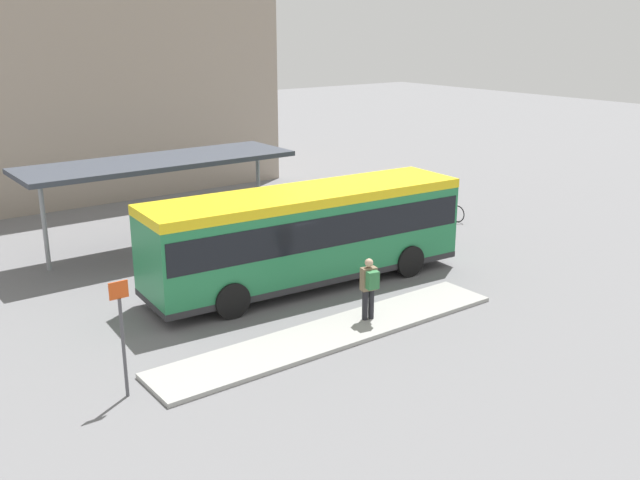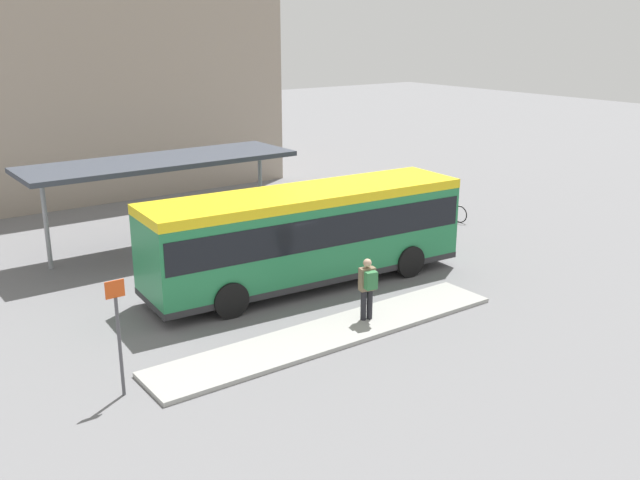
{
  "view_description": "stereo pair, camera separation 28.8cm",
  "coord_description": "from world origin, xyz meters",
  "px_view_note": "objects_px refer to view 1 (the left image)",
  "views": [
    {
      "loc": [
        -12.76,
        -17.84,
        8.21
      ],
      "look_at": [
        0.53,
        0.0,
        1.41
      ],
      "focal_mm": 40.0,
      "sensor_mm": 36.0,
      "label": 1
    },
    {
      "loc": [
        -12.53,
        -18.01,
        8.21
      ],
      "look_at": [
        0.53,
        0.0,
        1.41
      ],
      "focal_mm": 40.0,
      "sensor_mm": 36.0,
      "label": 2
    }
  ],
  "objects_px": {
    "bicycle_white": "(448,211)",
    "platform_sign": "(122,334)",
    "bicycle_orange": "(435,208)",
    "potted_planter_far_side": "(224,241)",
    "potted_planter_near_shelter": "(289,226)",
    "bicycle_yellow": "(426,205)",
    "pedestrian_waiting": "(369,285)",
    "city_bus": "(307,230)"
  },
  "relations": [
    {
      "from": "bicycle_yellow",
      "to": "potted_planter_far_side",
      "type": "bearing_deg",
      "value": 99.99
    },
    {
      "from": "bicycle_white",
      "to": "potted_planter_far_side",
      "type": "height_order",
      "value": "potted_planter_far_side"
    },
    {
      "from": "city_bus",
      "to": "bicycle_white",
      "type": "xyz_separation_m",
      "value": [
        9.53,
        2.82,
        -1.46
      ]
    },
    {
      "from": "bicycle_orange",
      "to": "bicycle_yellow",
      "type": "height_order",
      "value": "bicycle_orange"
    },
    {
      "from": "pedestrian_waiting",
      "to": "potted_planter_far_side",
      "type": "relative_size",
      "value": 1.62
    },
    {
      "from": "bicycle_yellow",
      "to": "potted_planter_far_side",
      "type": "distance_m",
      "value": 10.45
    },
    {
      "from": "potted_planter_far_side",
      "to": "bicycle_yellow",
      "type": "bearing_deg",
      "value": 0.73
    },
    {
      "from": "pedestrian_waiting",
      "to": "potted_planter_near_shelter",
      "type": "height_order",
      "value": "pedestrian_waiting"
    },
    {
      "from": "pedestrian_waiting",
      "to": "platform_sign",
      "type": "height_order",
      "value": "platform_sign"
    },
    {
      "from": "bicycle_white",
      "to": "potted_planter_far_side",
      "type": "bearing_deg",
      "value": -105.14
    },
    {
      "from": "bicycle_yellow",
      "to": "platform_sign",
      "type": "bearing_deg",
      "value": 123.52
    },
    {
      "from": "potted_planter_near_shelter",
      "to": "potted_planter_far_side",
      "type": "distance_m",
      "value": 2.94
    },
    {
      "from": "platform_sign",
      "to": "bicycle_orange",
      "type": "bearing_deg",
      "value": 22.41
    },
    {
      "from": "platform_sign",
      "to": "potted_planter_far_side",
      "type": "bearing_deg",
      "value": 48.25
    },
    {
      "from": "bicycle_yellow",
      "to": "potted_planter_near_shelter",
      "type": "relative_size",
      "value": 1.31
    },
    {
      "from": "pedestrian_waiting",
      "to": "platform_sign",
      "type": "xyz_separation_m",
      "value": [
        -7.13,
        0.15,
        0.4
      ]
    },
    {
      "from": "bicycle_orange",
      "to": "potted_planter_far_side",
      "type": "bearing_deg",
      "value": 81.07
    },
    {
      "from": "bicycle_orange",
      "to": "platform_sign",
      "type": "bearing_deg",
      "value": 106.87
    },
    {
      "from": "pedestrian_waiting",
      "to": "potted_planter_near_shelter",
      "type": "bearing_deg",
      "value": -7.12
    },
    {
      "from": "city_bus",
      "to": "pedestrian_waiting",
      "type": "xyz_separation_m",
      "value": [
        -0.46,
        -3.64,
        -0.68
      ]
    },
    {
      "from": "pedestrian_waiting",
      "to": "city_bus",
      "type": "bearing_deg",
      "value": 4.08
    },
    {
      "from": "bicycle_white",
      "to": "potted_planter_far_side",
      "type": "relative_size",
      "value": 1.56
    },
    {
      "from": "bicycle_yellow",
      "to": "city_bus",
      "type": "bearing_deg",
      "value": 123.18
    },
    {
      "from": "city_bus",
      "to": "platform_sign",
      "type": "xyz_separation_m",
      "value": [
        -7.59,
        -3.49,
        -0.28
      ]
    },
    {
      "from": "pedestrian_waiting",
      "to": "bicycle_white",
      "type": "xyz_separation_m",
      "value": [
        10.0,
        6.46,
        -0.78
      ]
    },
    {
      "from": "bicycle_white",
      "to": "bicycle_orange",
      "type": "relative_size",
      "value": 0.97
    },
    {
      "from": "bicycle_white",
      "to": "bicycle_yellow",
      "type": "bearing_deg",
      "value": 166.22
    },
    {
      "from": "bicycle_white",
      "to": "potted_planter_far_side",
      "type": "distance_m",
      "value": 10.38
    },
    {
      "from": "potted_planter_near_shelter",
      "to": "platform_sign",
      "type": "height_order",
      "value": "platform_sign"
    },
    {
      "from": "potted_planter_far_side",
      "to": "platform_sign",
      "type": "xyz_separation_m",
      "value": [
        -6.83,
        -7.65,
        0.98
      ]
    },
    {
      "from": "potted_planter_far_side",
      "to": "bicycle_orange",
      "type": "bearing_deg",
      "value": -3.38
    },
    {
      "from": "city_bus",
      "to": "potted_planter_near_shelter",
      "type": "xyz_separation_m",
      "value": [
        2.18,
        4.27,
        -1.19
      ]
    },
    {
      "from": "bicycle_white",
      "to": "platform_sign",
      "type": "relative_size",
      "value": 0.62
    },
    {
      "from": "pedestrian_waiting",
      "to": "bicycle_white",
      "type": "bearing_deg",
      "value": -45.78
    },
    {
      "from": "city_bus",
      "to": "potted_planter_near_shelter",
      "type": "bearing_deg",
      "value": 66.99
    },
    {
      "from": "platform_sign",
      "to": "pedestrian_waiting",
      "type": "bearing_deg",
      "value": -1.24
    },
    {
      "from": "bicycle_white",
      "to": "platform_sign",
      "type": "xyz_separation_m",
      "value": [
        -17.12,
        -6.31,
        1.18
      ]
    },
    {
      "from": "city_bus",
      "to": "bicycle_orange",
      "type": "distance_m",
      "value": 10.24
    },
    {
      "from": "bicycle_orange",
      "to": "potted_planter_near_shelter",
      "type": "relative_size",
      "value": 1.48
    },
    {
      "from": "bicycle_orange",
      "to": "bicycle_yellow",
      "type": "relative_size",
      "value": 1.13
    },
    {
      "from": "potted_planter_near_shelter",
      "to": "bicycle_yellow",
      "type": "bearing_deg",
      "value": 0.21
    },
    {
      "from": "potted_planter_far_side",
      "to": "city_bus",
      "type": "bearing_deg",
      "value": -79.65
    }
  ]
}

